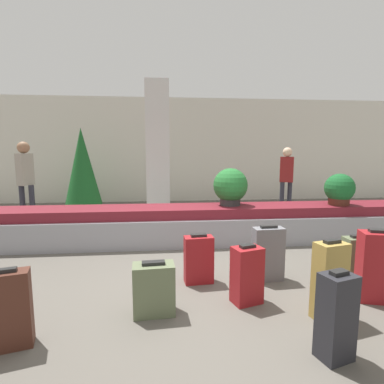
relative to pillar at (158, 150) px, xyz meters
The scene contains 18 objects.
ground_plane 4.27m from the pillar, 81.14° to the right, with size 18.00×18.00×0.00m, color #59544C.
back_wall 2.25m from the pillar, 74.32° to the left, with size 18.00×0.06×3.20m.
carousel 2.65m from the pillar, 74.72° to the right, with size 8.59×0.87×0.63m.
pillar is the anchor object (origin of this frame).
suitcase_0 5.20m from the pillar, 70.89° to the right, with size 0.32×0.24×0.77m.
suitcase_1 4.12m from the pillar, 82.18° to the right, with size 0.35×0.21×0.60m.
suitcase_2 4.73m from the pillar, 89.75° to the right, with size 0.41×0.25×0.53m.
suitcase_3 4.31m from the pillar, 70.42° to the right, with size 0.38×0.19×0.68m.
suitcase_4 4.91m from the pillar, 59.65° to the right, with size 0.30×0.19×0.59m.
suitcase_5 5.23m from the pillar, 102.92° to the right, with size 0.40×0.26×0.66m.
suitcase_6 4.69m from the pillar, 77.56° to the right, with size 0.34×0.28×0.62m.
suitcase_7 5.63m from the pillar, 75.19° to the right, with size 0.29×0.25×0.70m.
suitcase_8 5.20m from the pillar, 62.58° to the right, with size 0.38×0.30×0.77m.
potted_plant_0 4.03m from the pillar, 35.83° to the right, with size 0.51×0.51×0.56m.
potted_plant_1 2.61m from the pillar, 59.32° to the right, with size 0.60×0.60×0.65m.
traveler_0 3.27m from the pillar, ahead, with size 0.37×0.30×1.67m.
traveler_1 2.92m from the pillar, 167.61° to the right, with size 0.31×0.36×1.77m.
decorated_tree 2.16m from the pillar, 158.89° to the left, with size 0.94×0.94×2.17m.
Camera 1 is at (-0.48, -3.37, 1.56)m, focal length 28.00 mm.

